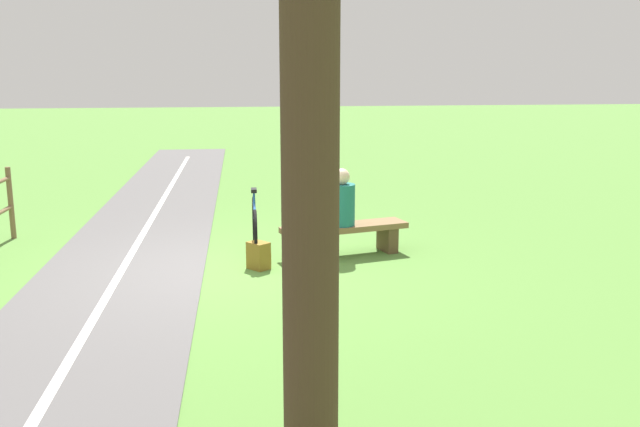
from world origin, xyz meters
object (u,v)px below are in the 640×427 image
at_px(person_seated, 341,201).
at_px(backpack, 259,256).
at_px(tree_far_left, 315,89).
at_px(bicycle, 255,227).
at_px(bench, 345,234).

relative_size(person_seated, backpack, 2.21).
relative_size(person_seated, tree_far_left, 0.14).
xyz_separation_m(bicycle, backpack, (-0.02, 0.77, -0.21)).
relative_size(bench, tree_far_left, 0.33).
relative_size(bench, backpack, 5.15).
relative_size(bicycle, backpack, 4.76).
bearing_deg(backpack, tree_far_left, 91.78).
relative_size(bicycle, tree_far_left, 0.30).
height_order(bench, tree_far_left, tree_far_left).
height_order(bench, bicycle, bicycle).
bearing_deg(backpack, bicycle, -88.70).
distance_m(bench, backpack, 1.34).
xyz_separation_m(bench, backpack, (1.23, 0.50, -0.13)).
distance_m(bench, person_seated, 0.48).
bearing_deg(person_seated, bench, 180.00).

